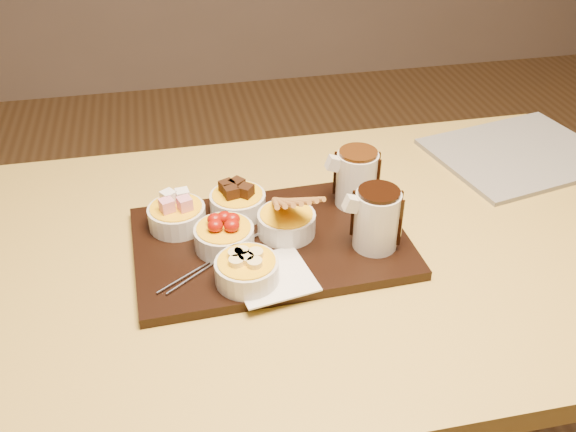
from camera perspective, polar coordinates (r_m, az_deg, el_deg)
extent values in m
cube|color=gold|center=(1.13, 3.37, -3.27)|extent=(1.20, 0.80, 0.04)
cylinder|color=gold|center=(1.63, -19.31, -8.70)|extent=(0.06, 0.06, 0.71)
cylinder|color=gold|center=(1.78, 17.15, -3.86)|extent=(0.06, 0.06, 0.71)
cube|color=black|center=(1.10, -1.53, -2.37)|extent=(0.47, 0.32, 0.02)
cube|color=white|center=(1.01, -1.41, -5.36)|extent=(0.14, 0.14, 0.00)
cylinder|color=beige|center=(1.13, -9.83, -0.08)|extent=(0.10, 0.10, 0.04)
cylinder|color=beige|center=(1.15, -4.48, 1.09)|extent=(0.10, 0.10, 0.04)
cylinder|color=beige|center=(1.07, -5.68, -1.94)|extent=(0.10, 0.10, 0.04)
cylinder|color=beige|center=(1.10, -0.14, -0.67)|extent=(0.10, 0.10, 0.04)
cylinder|color=beige|center=(1.00, -3.67, -4.94)|extent=(0.10, 0.10, 0.04)
cylinder|color=silver|center=(1.06, 7.88, -0.36)|extent=(0.08, 0.08, 0.10)
cylinder|color=silver|center=(1.16, 6.11, 3.28)|extent=(0.08, 0.08, 0.10)
cube|color=beige|center=(1.45, 19.85, 5.21)|extent=(0.40, 0.34, 0.01)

